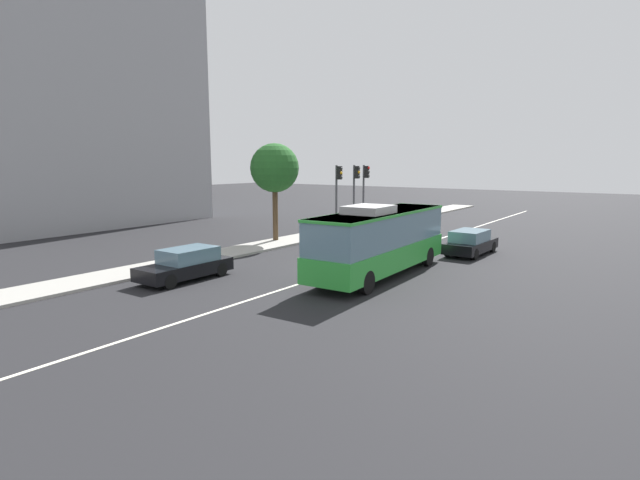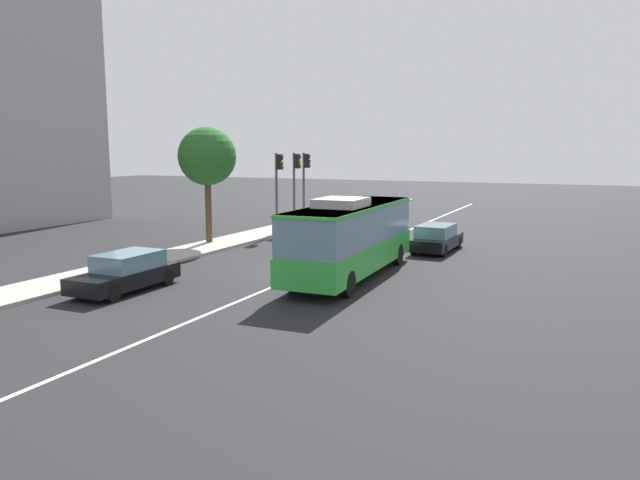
% 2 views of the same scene
% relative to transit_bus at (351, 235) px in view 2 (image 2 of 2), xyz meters
% --- Properties ---
extents(ground_plane, '(160.00, 160.00, 0.00)m').
position_rel_transit_bus_xyz_m(ground_plane, '(0.02, 2.08, -1.81)').
color(ground_plane, black).
extents(sidewalk_kerb, '(80.00, 2.65, 0.14)m').
position_rel_transit_bus_xyz_m(sidewalk_kerb, '(0.02, 10.08, -1.74)').
color(sidewalk_kerb, '#9E9B93').
rests_on(sidewalk_kerb, ground_plane).
extents(lane_centre_line, '(76.00, 0.16, 0.01)m').
position_rel_transit_bus_xyz_m(lane_centre_line, '(0.02, 2.08, -1.80)').
color(lane_centre_line, silver).
rests_on(lane_centre_line, ground_plane).
extents(transit_bus, '(10.08, 2.85, 3.46)m').
position_rel_transit_bus_xyz_m(transit_bus, '(0.00, 0.00, 0.00)').
color(transit_bus, green).
rests_on(transit_bus, ground_plane).
extents(sedan_black, '(4.51, 1.85, 1.46)m').
position_rel_transit_bus_xyz_m(sedan_black, '(-5.95, 6.91, -1.09)').
color(sedan_black, black).
rests_on(sedan_black, ground_plane).
extents(sedan_black_ahead, '(4.55, 1.93, 1.46)m').
position_rel_transit_bus_xyz_m(sedan_black_ahead, '(7.98, -1.71, -1.09)').
color(sedan_black_ahead, black).
rests_on(sedan_black_ahead, ground_plane).
extents(traffic_light_near_corner, '(0.33, 0.62, 5.20)m').
position_rel_transit_bus_xyz_m(traffic_light_near_corner, '(14.06, 9.08, 1.75)').
color(traffic_light_near_corner, '#47474C').
rests_on(traffic_light_near_corner, ground_plane).
extents(traffic_light_mid_block, '(0.34, 0.62, 5.20)m').
position_rel_transit_bus_xyz_m(traffic_light_mid_block, '(9.80, 8.89, 1.75)').
color(traffic_light_mid_block, '#47474C').
rests_on(traffic_light_mid_block, ground_plane).
extents(traffic_light_far_corner, '(0.32, 0.62, 5.20)m').
position_rel_transit_bus_xyz_m(traffic_light_far_corner, '(12.48, 9.02, 1.75)').
color(traffic_light_far_corner, '#47474C').
rests_on(traffic_light_far_corner, ground_plane).
extents(street_tree_kerbside_left, '(3.28, 3.28, 6.68)m').
position_rel_transit_bus_xyz_m(street_tree_kerbside_left, '(4.89, 10.75, 3.18)').
color(street_tree_kerbside_left, '#4C3823').
rests_on(street_tree_kerbside_left, ground_plane).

